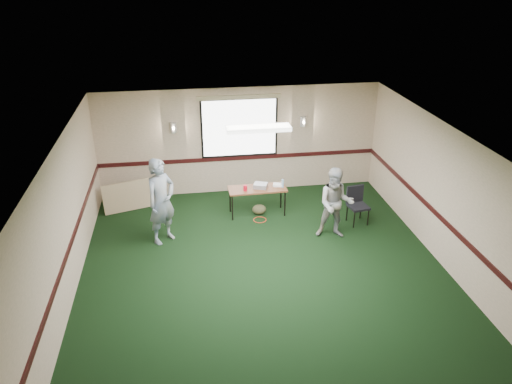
{
  "coord_description": "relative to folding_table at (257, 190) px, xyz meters",
  "views": [
    {
      "loc": [
        -1.4,
        -7.72,
        5.52
      ],
      "look_at": [
        0.0,
        1.3,
        1.2
      ],
      "focal_mm": 35.0,
      "sensor_mm": 36.0,
      "label": 1
    }
  ],
  "objects": [
    {
      "name": "folded_table",
      "position": [
        -2.92,
        0.73,
        -0.27
      ],
      "size": [
        1.36,
        0.59,
        0.7
      ],
      "primitive_type": "cube",
      "rotation": [
        -0.21,
        0.0,
        0.3
      ],
      "color": "tan",
      "rests_on": "ground"
    },
    {
      "name": "conference_chair",
      "position": [
        2.17,
        -0.7,
        -0.12
      ],
      "size": [
        0.48,
        0.49,
        0.85
      ],
      "rotation": [
        0.0,
        0.0,
        0.16
      ],
      "color": "black",
      "rests_on": "ground"
    },
    {
      "name": "ground",
      "position": [
        -0.23,
        -2.61,
        -0.62
      ],
      "size": [
        8.0,
        8.0,
        0.0
      ],
      "primitive_type": "plane",
      "color": "black",
      "rests_on": "ground"
    },
    {
      "name": "person_left",
      "position": [
        -2.15,
        -0.89,
        0.31
      ],
      "size": [
        0.81,
        0.79,
        1.86
      ],
      "primitive_type": "imported",
      "rotation": [
        0.0,
        0.0,
        0.73
      ],
      "color": "#3D5886",
      "rests_on": "ground"
    },
    {
      "name": "cable_coil",
      "position": [
        0.01,
        -0.32,
        -0.61
      ],
      "size": [
        0.32,
        0.32,
        0.02
      ],
      "primitive_type": "torus",
      "rotation": [
        0.0,
        0.0,
        -0.07
      ],
      "color": "red",
      "rests_on": "ground"
    },
    {
      "name": "projector",
      "position": [
        0.08,
        0.02,
        0.1
      ],
      "size": [
        0.37,
        0.34,
        0.1
      ],
      "primitive_type": "cube",
      "rotation": [
        0.0,
        0.0,
        -0.36
      ],
      "color": "gray",
      "rests_on": "folding_table"
    },
    {
      "name": "game_console",
      "position": [
        0.49,
        0.06,
        0.07
      ],
      "size": [
        0.24,
        0.21,
        0.05
      ],
      "primitive_type": "cube",
      "rotation": [
        0.0,
        0.0,
        -0.25
      ],
      "color": "white",
      "rests_on": "folding_table"
    },
    {
      "name": "red_cup",
      "position": [
        -0.29,
        -0.09,
        0.11
      ],
      "size": [
        0.09,
        0.09,
        0.13
      ],
      "primitive_type": "cylinder",
      "color": "red",
      "rests_on": "folding_table"
    },
    {
      "name": "folding_table",
      "position": [
        0.0,
        0.0,
        0.0
      ],
      "size": [
        1.35,
        0.56,
        0.67
      ],
      "rotation": [
        0.0,
        0.0,
        0.02
      ],
      "color": "#562718",
      "rests_on": "ground"
    },
    {
      "name": "room_shell",
      "position": [
        -0.23,
        -0.49,
        0.96
      ],
      "size": [
        8.0,
        8.02,
        8.0
      ],
      "color": "tan",
      "rests_on": "ground"
    },
    {
      "name": "duffel_bag",
      "position": [
        0.04,
        -0.01,
        -0.5
      ],
      "size": [
        0.4,
        0.36,
        0.23
      ],
      "primitive_type": "ellipsoid",
      "rotation": [
        0.0,
        0.0,
        -0.41
      ],
      "color": "#494829",
      "rests_on": "ground"
    },
    {
      "name": "water_bottle",
      "position": [
        0.59,
        -0.03,
        0.14
      ],
      "size": [
        0.06,
        0.06,
        0.19
      ],
      "primitive_type": "cylinder",
      "color": "#85B3DA",
      "rests_on": "folding_table"
    },
    {
      "name": "person_right",
      "position": [
        1.48,
        -1.28,
        0.17
      ],
      "size": [
        0.88,
        0.75,
        1.58
      ],
      "primitive_type": "imported",
      "rotation": [
        0.0,
        0.0,
        -0.22
      ],
      "color": "#718AB0",
      "rests_on": "ground"
    }
  ]
}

